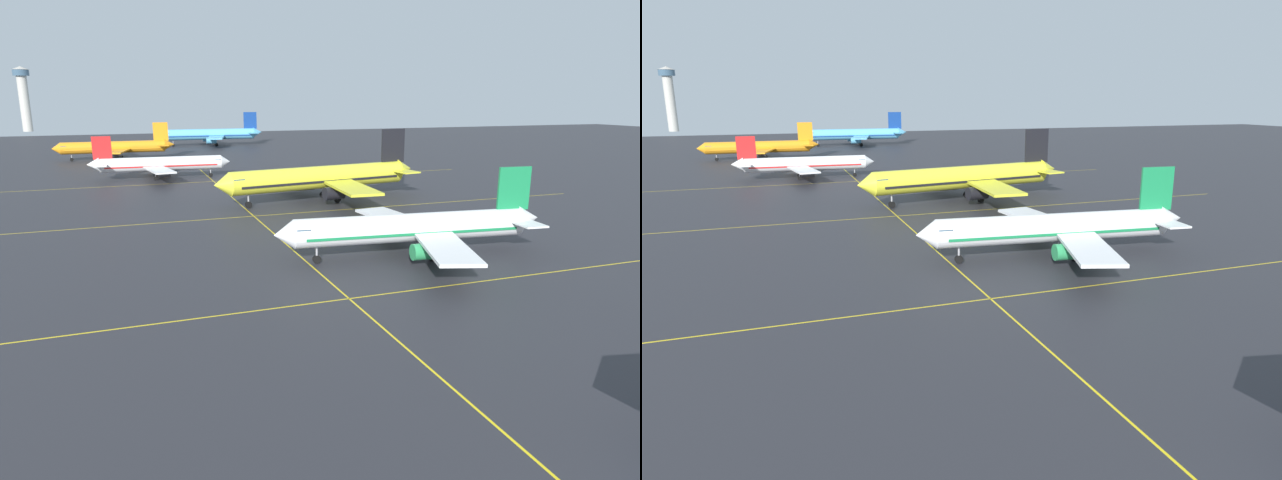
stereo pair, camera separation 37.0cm
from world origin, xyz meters
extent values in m
cylinder|color=white|center=(12.51, 48.97, 3.67)|extent=(28.88, 6.50, 3.41)
cone|color=white|center=(-2.91, 50.66, 3.67)|extent=(2.68, 3.57, 3.34)
cone|color=white|center=(28.19, 47.26, 4.03)|extent=(3.20, 3.53, 3.24)
cube|color=#197F47|center=(25.87, 47.51, 7.89)|extent=(4.31, 0.79, 5.38)
cube|color=white|center=(26.61, 50.14, 4.03)|extent=(3.36, 4.94, 0.22)
cube|color=white|center=(26.02, 44.79, 4.03)|extent=(3.36, 4.94, 0.22)
cube|color=white|center=(14.23, 56.45, 3.14)|extent=(5.99, 13.84, 0.36)
cube|color=white|center=(12.57, 41.30, 3.14)|extent=(8.63, 14.23, 0.36)
cylinder|color=#2D9956|center=(12.84, 53.62, 1.97)|extent=(3.23, 2.20, 1.88)
cylinder|color=#2D9956|center=(11.82, 44.36, 1.97)|extent=(3.23, 2.20, 1.88)
cube|color=#385166|center=(-0.86, 50.43, 4.17)|extent=(1.94, 3.29, 0.63)
cube|color=#197F47|center=(12.51, 48.97, 3.25)|extent=(26.60, 6.29, 0.32)
cylinder|color=#99999E|center=(0.93, 50.24, 1.48)|extent=(0.25, 0.25, 1.48)
cylinder|color=black|center=(0.93, 50.24, 0.49)|extent=(1.02, 0.51, 0.99)
cylinder|color=#99999E|center=(14.54, 51.09, 1.48)|extent=(0.25, 0.25, 1.48)
cylinder|color=black|center=(14.54, 51.09, 0.49)|extent=(1.02, 0.51, 0.99)
cylinder|color=#99999E|center=(14.04, 46.46, 1.48)|extent=(0.25, 0.25, 1.48)
cylinder|color=black|center=(14.04, 46.46, 0.49)|extent=(1.02, 0.51, 0.99)
cylinder|color=yellow|center=(14.64, 87.32, 4.46)|extent=(35.02, 9.26, 4.13)
cone|color=yellow|center=(-3.96, 84.53, 4.46)|extent=(3.40, 4.42, 4.05)
cone|color=yellow|center=(33.56, 90.17, 4.89)|extent=(4.02, 4.40, 3.92)
cube|color=black|center=(30.77, 89.75, 9.57)|extent=(5.22, 1.16, 6.52)
cube|color=yellow|center=(30.82, 93.06, 4.89)|extent=(4.28, 6.11, 0.26)
cube|color=yellow|center=(31.79, 86.61, 4.89)|extent=(4.28, 6.11, 0.26)
cube|color=yellow|center=(14.34, 96.62, 3.81)|extent=(11.02, 17.25, 0.43)
cube|color=yellow|center=(17.09, 78.35, 3.81)|extent=(6.62, 16.62, 0.43)
cylinder|color=black|center=(13.58, 92.88, 2.39)|extent=(4.00, 2.81, 2.28)
cylinder|color=black|center=(15.27, 81.70, 2.39)|extent=(4.00, 2.81, 2.28)
cube|color=#385166|center=(-1.49, 84.90, 5.06)|extent=(2.50, 4.05, 0.76)
cube|color=black|center=(14.64, 87.32, 3.94)|extent=(32.27, 8.89, 0.39)
cylinder|color=#99999E|center=(0.67, 85.22, 1.79)|extent=(0.30, 0.30, 1.79)
cylinder|color=black|center=(0.67, 85.22, 0.60)|extent=(1.26, 0.66, 1.20)
cylinder|color=#99999E|center=(16.37, 90.44, 1.79)|extent=(0.30, 0.30, 1.79)
cylinder|color=black|center=(16.37, 90.44, 0.60)|extent=(1.26, 0.66, 1.20)
cylinder|color=#99999E|center=(17.21, 84.85, 1.79)|extent=(0.30, 0.30, 1.79)
cylinder|color=black|center=(17.21, 84.85, 0.60)|extent=(1.26, 0.66, 1.20)
cylinder|color=white|center=(-10.61, 127.19, 3.54)|extent=(27.72, 4.47, 3.28)
cone|color=white|center=(4.30, 126.55, 3.54)|extent=(2.38, 3.31, 3.21)
cone|color=white|center=(-25.78, 127.85, 3.88)|extent=(2.89, 3.23, 3.11)
cube|color=red|center=(-23.54, 127.75, 7.59)|extent=(4.15, 0.49, 5.18)
cube|color=white|center=(-24.08, 125.19, 3.88)|extent=(2.95, 4.60, 0.21)
cube|color=white|center=(-23.86, 130.36, 3.88)|extent=(2.95, 4.60, 0.21)
cube|color=white|center=(-11.79, 119.90, 3.02)|extent=(6.56, 13.50, 0.35)
cube|color=white|center=(-11.16, 134.56, 3.02)|extent=(7.58, 13.65, 0.35)
cylinder|color=#4C4C51|center=(-10.63, 122.70, 1.90)|extent=(3.01, 1.94, 1.81)
cylinder|color=#4C4C51|center=(-10.25, 131.67, 1.90)|extent=(3.01, 1.94, 1.81)
cube|color=#385166|center=(2.32, 126.63, 4.01)|extent=(1.68, 3.08, 0.60)
cube|color=red|center=(-10.61, 127.19, 3.13)|extent=(25.52, 4.41, 0.31)
cylinder|color=#99999E|center=(0.59, 126.71, 1.42)|extent=(0.24, 0.24, 1.42)
cylinder|color=black|center=(0.59, 126.71, 0.47)|extent=(0.96, 0.43, 0.95)
cylinder|color=#99999E|center=(-12.43, 125.03, 1.42)|extent=(0.24, 0.24, 1.42)
cylinder|color=black|center=(-12.43, 125.03, 0.47)|extent=(0.96, 0.43, 0.95)
cylinder|color=#99999E|center=(-12.24, 129.51, 1.42)|extent=(0.24, 0.24, 1.42)
cylinder|color=black|center=(-12.24, 129.51, 0.47)|extent=(0.96, 0.43, 0.95)
cylinder|color=orange|center=(-21.38, 174.00, 3.86)|extent=(30.12, 3.85, 3.57)
cone|color=orange|center=(-37.65, 174.15, 3.86)|extent=(2.48, 3.52, 3.50)
cone|color=orange|center=(-4.83, 173.84, 4.23)|extent=(3.04, 3.42, 3.39)
cube|color=orange|center=(-7.28, 173.87, 8.28)|extent=(4.52, 0.38, 5.64)
cube|color=orange|center=(-6.78, 176.68, 4.23)|extent=(3.05, 4.92, 0.23)
cube|color=orange|center=(-6.83, 171.04, 4.23)|extent=(3.05, 4.92, 0.23)
cube|color=orange|center=(-20.37, 181.98, 3.29)|extent=(7.60, 14.80, 0.38)
cube|color=orange|center=(-20.51, 165.99, 3.29)|extent=(7.83, 14.83, 0.38)
cylinder|color=#333338|center=(-21.52, 178.89, 2.07)|extent=(3.22, 2.00, 1.97)
cylinder|color=#333338|center=(-21.61, 169.11, 2.07)|extent=(3.22, 2.00, 1.97)
cube|color=#385166|center=(-35.49, 174.13, 4.37)|extent=(1.72, 3.30, 0.66)
cube|color=orange|center=(-21.38, 174.00, 3.41)|extent=(27.72, 3.86, 0.34)
cylinder|color=#99999E|center=(-33.60, 174.11, 1.55)|extent=(0.26, 0.26, 1.55)
cylinder|color=black|center=(-33.60, 174.11, 0.52)|extent=(1.04, 0.43, 1.03)
cylinder|color=#99999E|center=(-19.48, 176.42, 1.55)|extent=(0.26, 0.26, 1.55)
cylinder|color=black|center=(-19.48, 176.42, 0.52)|extent=(1.04, 0.43, 1.03)
cylinder|color=#99999E|center=(-19.52, 171.53, 1.55)|extent=(0.26, 0.26, 1.55)
cylinder|color=black|center=(-19.52, 171.53, 0.52)|extent=(1.04, 0.43, 1.03)
cylinder|color=#5BB7E5|center=(14.10, 214.48, 4.47)|extent=(34.99, 4.88, 4.15)
cone|color=#5BB7E5|center=(-4.77, 214.88, 4.47)|extent=(2.92, 4.12, 4.06)
cone|color=#5BB7E5|center=(33.30, 214.08, 4.91)|extent=(3.57, 4.01, 3.94)
cube|color=navy|center=(30.46, 214.14, 9.60)|extent=(5.24, 0.50, 6.55)
cube|color=#5BB7E5|center=(31.08, 217.40, 4.91)|extent=(3.61, 5.75, 0.26)
cube|color=#5BB7E5|center=(30.94, 210.85, 4.91)|extent=(3.61, 5.75, 0.26)
cube|color=#5BB7E5|center=(15.39, 223.73, 3.82)|extent=(8.64, 17.14, 0.44)
cube|color=#5BB7E5|center=(15.00, 205.19, 3.82)|extent=(9.26, 17.23, 0.44)
cylinder|color=#5BB7E5|center=(14.00, 220.16, 2.40)|extent=(3.76, 2.37, 2.29)
cylinder|color=#5BB7E5|center=(13.76, 208.81, 2.40)|extent=(3.76, 2.37, 2.29)
cube|color=#385166|center=(-2.26, 214.83, 5.07)|extent=(2.04, 3.85, 0.76)
cube|color=navy|center=(14.10, 214.48, 3.96)|extent=(32.20, 4.86, 0.39)
cylinder|color=#99999E|center=(-0.08, 214.78, 1.80)|extent=(0.31, 0.31, 1.80)
cylinder|color=black|center=(-0.08, 214.78, 0.60)|extent=(1.21, 0.52, 1.20)
cylinder|color=#99999E|center=(16.34, 217.27, 1.80)|extent=(0.31, 0.31, 1.80)
cylinder|color=black|center=(16.34, 217.27, 0.60)|extent=(1.21, 0.52, 1.20)
cylinder|color=#99999E|center=(16.22, 211.60, 1.80)|extent=(0.31, 0.31, 1.80)
cylinder|color=black|center=(16.22, 211.60, 0.60)|extent=(1.21, 0.52, 1.20)
cube|color=yellow|center=(0.00, 38.24, 0.00)|extent=(127.24, 0.20, 0.01)
cube|color=yellow|center=(0.00, 78.48, 0.00)|extent=(127.24, 0.20, 0.01)
cube|color=yellow|center=(0.00, 118.72, 0.00)|extent=(127.24, 0.20, 0.01)
cube|color=yellow|center=(0.00, 58.36, 0.00)|extent=(0.20, 177.05, 0.01)
cylinder|color=#ADA89E|center=(-67.06, 341.02, 14.93)|extent=(5.20, 5.20, 29.85)
cylinder|color=#385166|center=(-67.06, 341.02, 31.45)|extent=(8.40, 8.40, 3.20)
cone|color=#ADA89E|center=(-67.06, 341.02, 33.95)|extent=(8.82, 8.82, 1.80)
camera|label=1|loc=(-19.57, -7.81, 18.91)|focal=30.90mm
camera|label=2|loc=(-19.22, -7.93, 18.91)|focal=30.90mm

